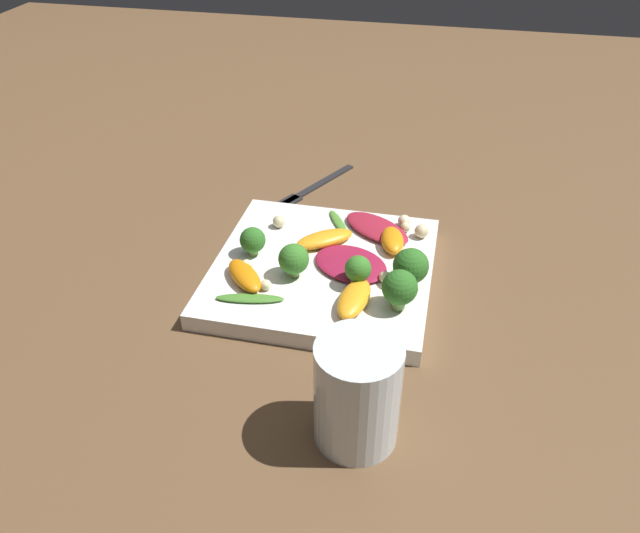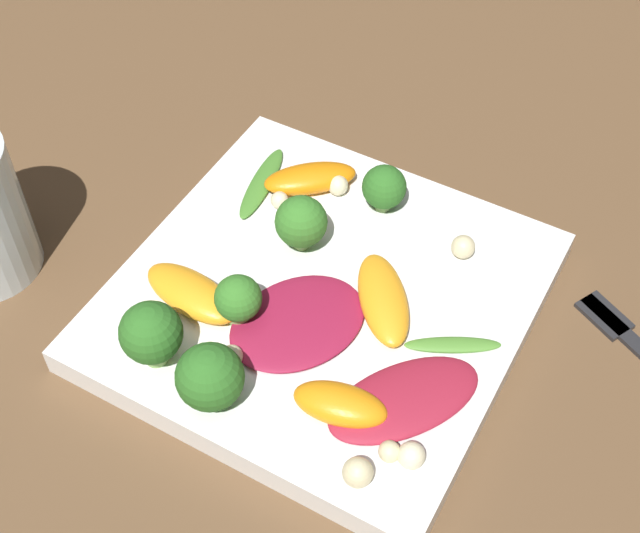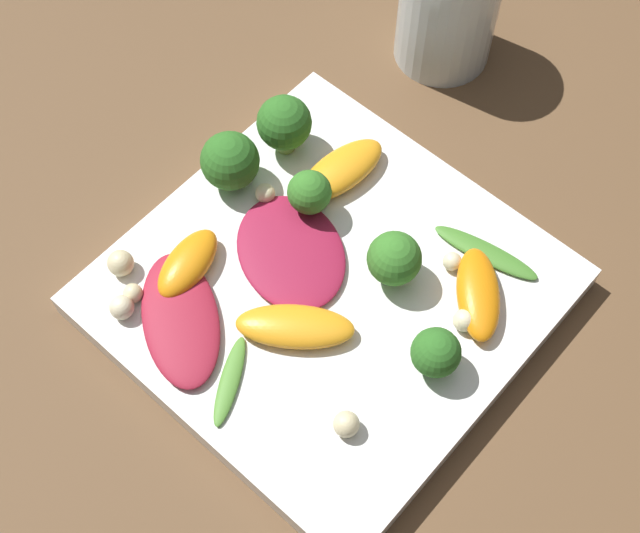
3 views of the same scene
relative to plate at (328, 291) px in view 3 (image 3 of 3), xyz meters
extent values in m
plane|color=brown|center=(0.00, 0.00, -0.01)|extent=(2.40, 2.40, 0.00)
cube|color=white|center=(0.00, 0.00, 0.00)|extent=(0.26, 0.26, 0.02)
cylinder|color=silver|center=(0.23, 0.08, 0.04)|extent=(0.08, 0.08, 0.11)
ellipsoid|color=maroon|center=(-0.09, 0.05, 0.02)|extent=(0.10, 0.11, 0.01)
ellipsoid|color=maroon|center=(0.00, 0.03, 0.02)|extent=(0.11, 0.12, 0.01)
ellipsoid|color=orange|center=(0.06, -0.08, 0.02)|extent=(0.07, 0.07, 0.02)
ellipsoid|color=orange|center=(-0.04, -0.01, 0.02)|extent=(0.07, 0.08, 0.02)
ellipsoid|color=orange|center=(-0.05, 0.08, 0.02)|extent=(0.06, 0.04, 0.02)
ellipsoid|color=orange|center=(0.07, 0.05, 0.02)|extent=(0.08, 0.04, 0.02)
cylinder|color=#84AD5B|center=(0.00, -0.09, 0.02)|extent=(0.01, 0.01, 0.01)
sphere|color=#2D6B23|center=(0.00, -0.09, 0.03)|extent=(0.03, 0.03, 0.03)
cylinder|color=#84AD5B|center=(0.03, 0.05, 0.02)|extent=(0.02, 0.02, 0.02)
sphere|color=#387A28|center=(0.03, 0.05, 0.03)|extent=(0.03, 0.03, 0.03)
cylinder|color=#7A9E51|center=(0.03, -0.03, 0.02)|extent=(0.01, 0.01, 0.01)
sphere|color=#387A28|center=(0.03, -0.03, 0.04)|extent=(0.04, 0.04, 0.04)
cylinder|color=#84AD5B|center=(0.06, 0.10, 0.02)|extent=(0.02, 0.02, 0.02)
sphere|color=#2D6B23|center=(0.06, 0.10, 0.04)|extent=(0.04, 0.04, 0.04)
cylinder|color=#84AD5B|center=(0.02, 0.11, 0.02)|extent=(0.01, 0.01, 0.01)
sphere|color=#2D6B23|center=(0.02, 0.11, 0.04)|extent=(0.04, 0.04, 0.04)
ellipsoid|color=#518E33|center=(-0.09, 0.00, 0.01)|extent=(0.06, 0.04, 0.00)
ellipsoid|color=#47842D|center=(0.09, -0.07, 0.01)|extent=(0.03, 0.08, 0.01)
sphere|color=beige|center=(-0.11, 0.09, 0.02)|extent=(0.02, 0.02, 0.02)
sphere|color=beige|center=(0.02, 0.08, 0.02)|extent=(0.01, 0.01, 0.01)
sphere|color=beige|center=(-0.08, 0.11, 0.02)|extent=(0.02, 0.02, 0.02)
sphere|color=beige|center=(0.07, -0.05, 0.02)|extent=(0.01, 0.01, 0.01)
sphere|color=beige|center=(-0.07, -0.07, 0.02)|extent=(0.02, 0.02, 0.02)
sphere|color=beige|center=(-0.09, 0.09, 0.02)|extent=(0.01, 0.01, 0.01)
sphere|color=beige|center=(0.04, -0.09, 0.02)|extent=(0.02, 0.02, 0.02)
camera|label=1|loc=(0.61, 0.13, 0.45)|focal=35.00mm
camera|label=2|loc=(-0.18, 0.33, 0.48)|focal=50.00mm
camera|label=3|loc=(-0.21, -0.18, 0.54)|focal=50.00mm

